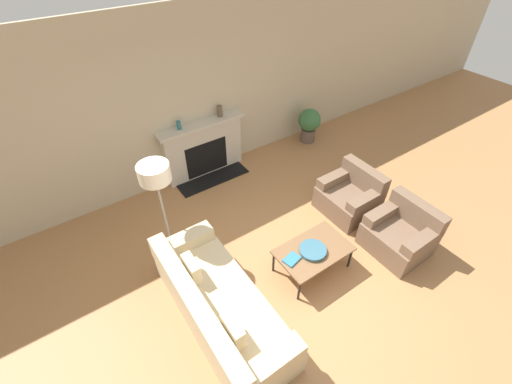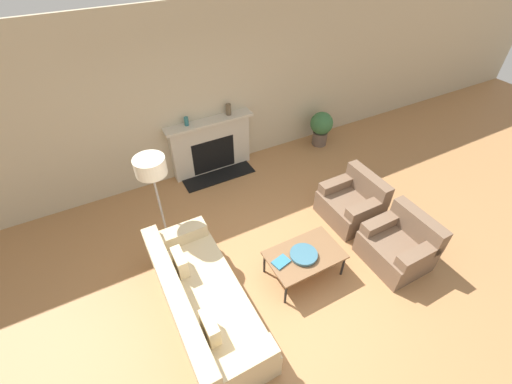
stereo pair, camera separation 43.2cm
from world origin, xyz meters
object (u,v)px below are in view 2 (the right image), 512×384
(coffee_table, at_px, (305,256))
(mantel_vase_center_left, at_px, (228,109))
(fireplace, at_px, (211,146))
(potted_plant, at_px, (321,126))
(bowl, at_px, (304,255))
(book, at_px, (281,262))
(couch, at_px, (202,302))
(armchair_near, at_px, (399,245))
(armchair_far, at_px, (352,203))
(mantel_vase_left, at_px, (186,121))
(floor_lamp, at_px, (153,176))

(coffee_table, bearing_deg, mantel_vase_center_left, 85.13)
(fireplace, xyz_separation_m, potted_plant, (2.30, -0.25, -0.09))
(bowl, bearing_deg, book, 170.74)
(bowl, bearing_deg, couch, 176.77)
(book, bearing_deg, couch, 165.72)
(armchair_near, relative_size, bowl, 2.32)
(armchair_far, xyz_separation_m, mantel_vase_left, (-1.84, 2.25, 0.83))
(mantel_vase_center_left, bearing_deg, couch, -121.21)
(couch, relative_size, bowl, 5.88)
(armchair_far, bearing_deg, book, -72.15)
(fireplace, height_order, bowl, fireplace)
(book, distance_m, mantel_vase_left, 2.87)
(mantel_vase_left, relative_size, mantel_vase_center_left, 0.75)
(book, distance_m, mantel_vase_center_left, 2.93)
(mantel_vase_left, bearing_deg, floor_lamp, -123.00)
(fireplace, xyz_separation_m, armchair_far, (1.45, -2.23, -0.22))
(coffee_table, bearing_deg, couch, 177.51)
(mantel_vase_center_left, bearing_deg, armchair_far, -64.69)
(couch, height_order, potted_plant, couch)
(bowl, distance_m, mantel_vase_left, 2.95)
(book, bearing_deg, mantel_vase_left, 81.00)
(armchair_far, relative_size, mantel_vase_center_left, 4.23)
(couch, bearing_deg, book, -91.46)
(couch, bearing_deg, potted_plant, -55.19)
(floor_lamp, relative_size, mantel_vase_center_left, 7.94)
(fireplace, height_order, mantel_vase_left, mantel_vase_left)
(armchair_near, relative_size, potted_plant, 1.17)
(armchair_far, bearing_deg, armchair_near, -0.00)
(armchair_far, xyz_separation_m, floor_lamp, (-2.77, 0.82, 1.02))
(couch, xyz_separation_m, armchair_far, (2.73, 0.50, 0.00))
(mantel_vase_left, xyz_separation_m, mantel_vase_center_left, (0.77, -0.00, 0.02))
(armchair_far, relative_size, coffee_table, 0.84)
(floor_lamp, bearing_deg, mantel_vase_center_left, 40.04)
(bowl, distance_m, mantel_vase_center_left, 2.93)
(bowl, relative_size, potted_plant, 0.50)
(book, bearing_deg, bowl, -22.09)
(mantel_vase_center_left, xyz_separation_m, potted_plant, (1.91, -0.26, -0.73))
(book, relative_size, potted_plant, 0.34)
(bowl, height_order, book, bowl)
(armchair_near, bearing_deg, mantel_vase_left, -150.39)
(fireplace, distance_m, book, 2.77)
(armchair_near, relative_size, mantel_vase_left, 5.66)
(couch, bearing_deg, bowl, -93.23)
(potted_plant, bearing_deg, armchair_near, -105.94)
(coffee_table, xyz_separation_m, bowl, (-0.04, -0.02, 0.06))
(fireplace, xyz_separation_m, armchair_near, (1.45, -3.22, -0.22))
(armchair_near, relative_size, book, 3.41)
(armchair_near, height_order, coffee_table, armchair_near)
(mantel_vase_left, bearing_deg, fireplace, -2.25)
(coffee_table, xyz_separation_m, floor_lamp, (-1.46, 1.38, 0.93))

